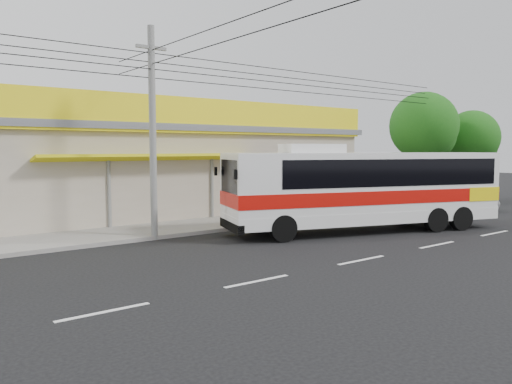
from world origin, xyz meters
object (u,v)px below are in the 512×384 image
(utility_pole, at_px, (151,64))
(tree_far, at_px, (473,140))
(coach_bus, at_px, (369,185))
(white_car, at_px, (465,201))
(tree_near, at_px, (426,128))

(utility_pole, bearing_deg, tree_far, 1.50)
(coach_bus, height_order, utility_pole, utility_pole)
(coach_bus, xyz_separation_m, white_car, (8.80, 0.80, -1.31))
(tree_near, relative_size, tree_far, 1.16)
(coach_bus, distance_m, tree_near, 12.28)
(tree_far, bearing_deg, tree_near, 171.77)
(tree_far, bearing_deg, white_car, -152.84)
(utility_pole, height_order, tree_far, utility_pole)
(coach_bus, xyz_separation_m, tree_far, (15.35, 4.17, 2.09))
(coach_bus, bearing_deg, utility_pole, 173.68)
(white_car, xyz_separation_m, tree_far, (6.55, 3.36, 3.40))
(utility_pole, bearing_deg, tree_near, 3.78)
(utility_pole, distance_m, tree_far, 23.35)
(white_car, distance_m, tree_near, 6.08)
(coach_bus, height_order, tree_near, tree_near)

